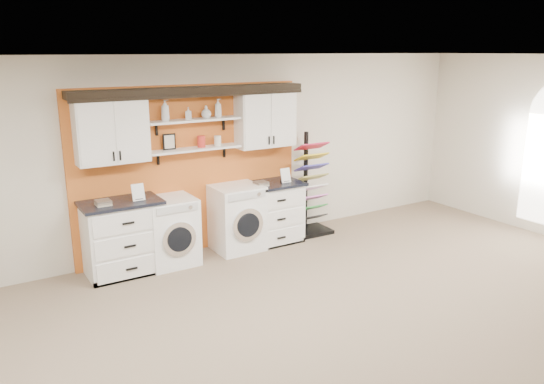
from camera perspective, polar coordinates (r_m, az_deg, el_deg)
ceiling at (r=4.11m, az=13.37°, el=13.87°), size 10.00×10.00×0.00m
wall_back at (r=7.64m, az=-8.86°, el=3.87°), size 10.00×0.00×10.00m
accent_panel at (r=7.65m, az=-8.70°, el=2.36°), size 3.40×0.07×2.40m
upper_cabinet_left at (r=7.01m, az=-16.92°, el=6.39°), size 0.90×0.35×0.84m
upper_cabinet_right at (r=7.89m, az=-0.76°, el=7.92°), size 0.90×0.35×0.84m
shelf_lower at (r=7.44m, az=-8.29°, el=4.60°), size 1.32×0.28×0.03m
shelf_upper at (r=7.38m, az=-8.41°, el=7.66°), size 1.32×0.28×0.03m
crown_molding at (r=7.35m, az=-8.57°, el=10.75°), size 3.30×0.41×0.13m
picture_frame at (r=7.33m, az=-11.00°, el=5.33°), size 0.18×0.02×0.22m
canister_red at (r=7.46m, az=-7.61°, el=5.40°), size 0.11×0.11×0.16m
canister_cream at (r=7.56m, az=-5.88°, el=5.51°), size 0.10×0.10×0.14m
base_cabinet_left at (r=7.20m, az=-15.77°, el=-4.73°), size 1.01×0.66×0.99m
base_cabinet_right at (r=8.06m, az=-0.17°, el=-2.22°), size 0.95×0.66×0.93m
washer at (r=7.39m, az=-10.92°, el=-4.13°), size 0.67×0.71×0.93m
dryer at (r=7.78m, az=-3.81°, el=-2.77°), size 0.69×0.71×0.96m
sample_rack at (r=8.48m, az=4.16°, el=-1.01°), size 0.60×0.50×1.62m
soap_bottle_a at (r=7.21m, az=-11.43°, el=8.61°), size 0.15×0.15×0.28m
soap_bottle_b at (r=7.34m, az=-8.98°, el=8.37°), size 0.10×0.10×0.17m
soap_bottle_c at (r=7.44m, az=-7.10°, el=8.56°), size 0.15×0.15×0.17m
soap_bottle_d at (r=7.51m, az=-5.83°, el=8.98°), size 0.12×0.12×0.26m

